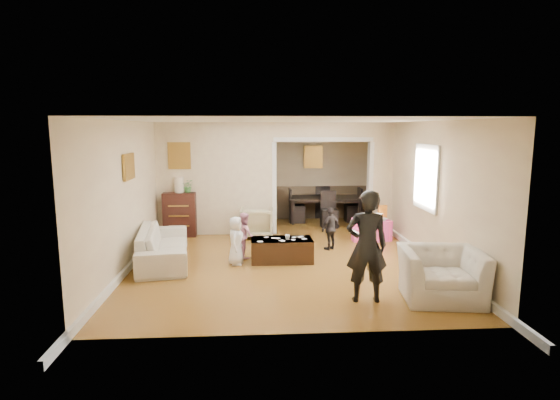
{
  "coord_description": "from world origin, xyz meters",
  "views": [
    {
      "loc": [
        -0.54,
        -8.55,
        2.47
      ],
      "look_at": [
        0.0,
        0.2,
        1.05
      ],
      "focal_mm": 28.57,
      "sensor_mm": 36.0,
      "label": 1
    }
  ],
  "objects": [
    {
      "name": "cereal_box",
      "position": [
        2.36,
        1.1,
        0.61
      ],
      "size": [
        0.21,
        0.1,
        0.3
      ],
      "primitive_type": "cube",
      "rotation": [
        0.0,
        0.0,
        0.16
      ],
      "color": "yellow",
      "rests_on": "play_table"
    },
    {
      "name": "floor",
      "position": [
        0.0,
        0.0,
        0.0
      ],
      "size": [
        7.0,
        7.0,
        0.0
      ],
      "primitive_type": "plane",
      "color": "#AD762C",
      "rests_on": "ground"
    },
    {
      "name": "armchair_front",
      "position": [
        2.18,
        -2.51,
        0.37
      ],
      "size": [
        1.25,
        1.12,
        0.73
      ],
      "primitive_type": "imported",
      "rotation": [
        0.0,
        0.0,
        -0.13
      ],
      "color": "beige",
      "rests_on": "ground"
    },
    {
      "name": "sofa",
      "position": [
        -2.21,
        -0.4,
        0.32
      ],
      "size": [
        1.17,
        2.29,
        0.64
      ],
      "primitive_type": "imported",
      "rotation": [
        0.0,
        0.0,
        1.72
      ],
      "color": "beige",
      "rests_on": "ground"
    },
    {
      "name": "framed_art_sofa_wall",
      "position": [
        -2.71,
        -0.6,
        1.8
      ],
      "size": [
        0.03,
        0.55,
        0.4
      ],
      "primitive_type": "cube",
      "color": "brown"
    },
    {
      "name": "coffee_table",
      "position": [
        -0.01,
        -0.5,
        0.21
      ],
      "size": [
        1.14,
        0.58,
        0.43
      ],
      "primitive_type": "cube",
      "rotation": [
        0.0,
        0.0,
        -0.01
      ],
      "color": "#331C10",
      "rests_on": "ground"
    },
    {
      "name": "child_kneel_b",
      "position": [
        -0.71,
        -0.2,
        0.44
      ],
      "size": [
        0.46,
        0.51,
        0.88
      ],
      "primitive_type": "imported",
      "rotation": [
        0.0,
        0.0,
        1.91
      ],
      "color": "pink",
      "rests_on": "ground"
    },
    {
      "name": "table_lamp",
      "position": [
        -2.22,
        1.65,
        1.2
      ],
      "size": [
        0.22,
        0.22,
        0.36
      ],
      "primitive_type": "cylinder",
      "color": "#F0DFC3",
      "rests_on": "dresser"
    },
    {
      "name": "play_bowl",
      "position": [
        2.29,
        0.88,
        0.49
      ],
      "size": [
        0.26,
        0.26,
        0.05
      ],
      "primitive_type": "imported",
      "rotation": [
        0.0,
        0.0,
        0.16
      ],
      "color": "silver",
      "rests_on": "play_table"
    },
    {
      "name": "cyan_cup",
      "position": [
        2.14,
        0.95,
        0.5
      ],
      "size": [
        0.08,
        0.08,
        0.08
      ],
      "primitive_type": "cylinder",
      "color": "teal",
      "rests_on": "play_table"
    },
    {
      "name": "partition_header",
      "position": [
        1.1,
        1.8,
        2.42
      ],
      "size": [
        2.22,
        0.18,
        0.35
      ],
      "primitive_type": "cube",
      "color": "beige",
      "rests_on": "partition_right"
    },
    {
      "name": "window_pane",
      "position": [
        2.73,
        -0.4,
        1.55
      ],
      "size": [
        0.03,
        0.95,
        1.1
      ],
      "primitive_type": "cube",
      "color": "white",
      "rests_on": "ground"
    },
    {
      "name": "framed_art_alcove",
      "position": [
        1.1,
        3.44,
        1.7
      ],
      "size": [
        0.45,
        0.03,
        0.55
      ],
      "primitive_type": "cube",
      "color": "brown"
    },
    {
      "name": "partition_right",
      "position": [
        2.48,
        1.8,
        1.3
      ],
      "size": [
        0.55,
        0.18,
        2.6
      ],
      "primitive_type": "cube",
      "color": "beige",
      "rests_on": "ground"
    },
    {
      "name": "armchair_back",
      "position": [
        -0.46,
        1.43,
        0.34
      ],
      "size": [
        0.77,
        0.79,
        0.68
      ],
      "primitive_type": "imported",
      "rotation": [
        0.0,
        0.0,
        3.08
      ],
      "color": "tan",
      "rests_on": "ground"
    },
    {
      "name": "coffee_cup",
      "position": [
        0.09,
        -0.55,
        0.47
      ],
      "size": [
        0.1,
        0.1,
        0.09
      ],
      "primitive_type": "imported",
      "rotation": [
        0.0,
        0.0,
        -0.01
      ],
      "color": "white",
      "rests_on": "coffee_table"
    },
    {
      "name": "adult_person",
      "position": [
        1.07,
        -2.52,
        0.81
      ],
      "size": [
        0.61,
        0.42,
        1.63
      ],
      "primitive_type": "imported",
      "rotation": [
        0.0,
        0.0,
        3.1
      ],
      "color": "black",
      "rests_on": "ground"
    },
    {
      "name": "dresser",
      "position": [
        -2.22,
        1.65,
        0.51
      ],
      "size": [
        0.74,
        0.42,
        1.02
      ],
      "primitive_type": "cube",
      "color": "#371510",
      "rests_on": "ground"
    },
    {
      "name": "play_table",
      "position": [
        2.24,
        1.0,
        0.23
      ],
      "size": [
        0.55,
        0.55,
        0.46
      ],
      "primitive_type": "cube",
      "rotation": [
        0.0,
        0.0,
        0.16
      ],
      "color": "#D83893",
      "rests_on": "ground"
    },
    {
      "name": "dining_table",
      "position": [
        1.37,
        2.98,
        0.33
      ],
      "size": [
        1.97,
        1.21,
        0.66
      ],
      "primitive_type": "imported",
      "rotation": [
        0.0,
        0.0,
        -0.09
      ],
      "color": "black",
      "rests_on": "ground"
    },
    {
      "name": "toy_block",
      "position": [
        2.12,
        1.12,
        0.49
      ],
      "size": [
        0.1,
        0.09,
        0.05
      ],
      "primitive_type": "cube",
      "rotation": [
        0.0,
        0.0,
        0.51
      ],
      "color": "red",
      "rests_on": "play_table"
    },
    {
      "name": "partition_left",
      "position": [
        -1.38,
        1.8,
        1.3
      ],
      "size": [
        2.75,
        0.18,
        2.6
      ],
      "primitive_type": "cube",
      "color": "beige",
      "rests_on": "ground"
    },
    {
      "name": "craft_papers",
      "position": [
        0.01,
        -0.5,
        0.43
      ],
      "size": [
        0.94,
        0.43,
        0.0
      ],
      "color": "white",
      "rests_on": "coffee_table"
    },
    {
      "name": "potted_plant",
      "position": [
        -2.02,
        1.65,
        1.16
      ],
      "size": [
        0.26,
        0.23,
        0.29
      ],
      "primitive_type": "imported",
      "color": "#3F7935",
      "rests_on": "dresser"
    },
    {
      "name": "child_toddler",
      "position": [
        1.04,
        0.25,
        0.44
      ],
      "size": [
        0.54,
        0.5,
        0.88
      ],
      "primitive_type": "imported",
      "rotation": [
        0.0,
        0.0,
        -2.45
      ],
      "color": "black",
      "rests_on": "ground"
    },
    {
      "name": "child_kneel_a",
      "position": [
        -0.86,
        -0.65,
        0.44
      ],
      "size": [
        0.36,
        0.48,
        0.89
      ],
      "primitive_type": "imported",
      "rotation": [
        0.0,
        0.0,
        1.39
      ],
      "color": "white",
      "rests_on": "ground"
    },
    {
      "name": "framed_art_partition",
      "position": [
        -2.2,
        1.7,
        1.85
      ],
      "size": [
        0.45,
        0.03,
        0.55
      ],
      "primitive_type": "cube",
      "color": "brown",
      "rests_on": "partition_left"
    }
  ]
}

